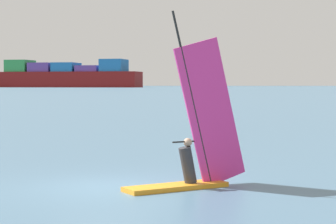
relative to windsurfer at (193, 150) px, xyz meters
name	(u,v)px	position (x,y,z in m)	size (l,w,h in m)	color
ground_plane	(107,187)	(-2.06, 0.80, -0.97)	(4000.00, 4000.00, 0.00)	#476B84
windsurfer	(193,150)	(0.00, 0.00, 0.00)	(3.57, 1.21, 4.56)	orange
cargo_ship	(40,75)	(79.12, 531.23, 9.75)	(158.52, 115.04, 40.60)	maroon
distant_headland	(226,74)	(605.32, 1254.21, 25.21)	(931.18, 442.50, 52.38)	#4C564C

